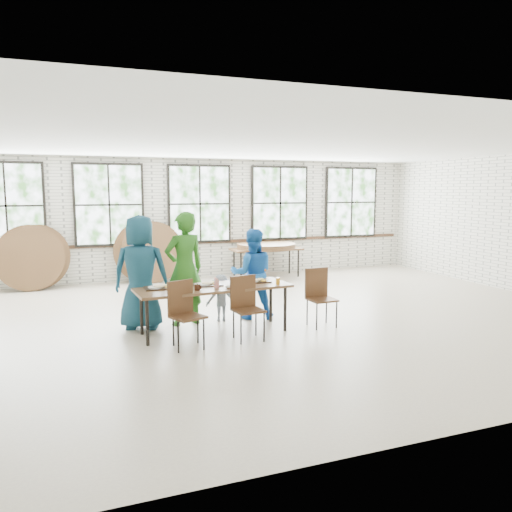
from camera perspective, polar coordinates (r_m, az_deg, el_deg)
The scene contains 13 objects.
room at distance 12.73m, azimuth -6.46°, elevation 5.73°, with size 12.00×12.00×12.00m.
dining_table at distance 7.80m, azimuth -4.83°, elevation -3.85°, with size 2.45×0.96×0.74m.
chair_near_left at distance 7.19m, azimuth -8.22°, elevation -5.94°, with size 0.54×0.53×0.95m.
chair_near_right at distance 7.50m, azimuth -1.18°, elevation -5.29°, with size 0.47×0.45×0.95m.
chair_spare at distance 8.29m, azimuth 7.22°, elevation -4.11°, with size 0.43×0.42×0.95m.
adult_teal at distance 8.18m, azimuth -13.04°, elevation -1.83°, with size 0.90×0.59×1.84m, color navy.
adult_green at distance 8.30m, azimuth -8.18°, elevation -1.44°, with size 0.69×0.45×1.88m, color #26641A.
toddler at distance 8.55m, azimuth -4.01°, elevation -4.79°, with size 0.52×0.30×0.80m, color #152642.
adult_blue at distance 8.65m, azimuth -0.43°, elevation -2.05°, with size 0.76×0.59×1.56m, color blue.
storage_table at distance 12.77m, azimuth 1.18°, elevation 0.64°, with size 1.80×0.76×0.74m.
tabletop_clutter at distance 7.80m, azimuth -4.21°, elevation -3.27°, with size 2.07×0.58×0.11m.
round_tops_stacked at distance 12.76m, azimuth 1.18°, elevation 1.17°, with size 1.50×1.50×0.13m.
round_tops_leaning at distance 12.19m, azimuth -18.13°, elevation 0.16°, with size 4.22×0.53×1.49m.
Camera 1 is at (-3.13, -7.89, 2.23)m, focal length 35.00 mm.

